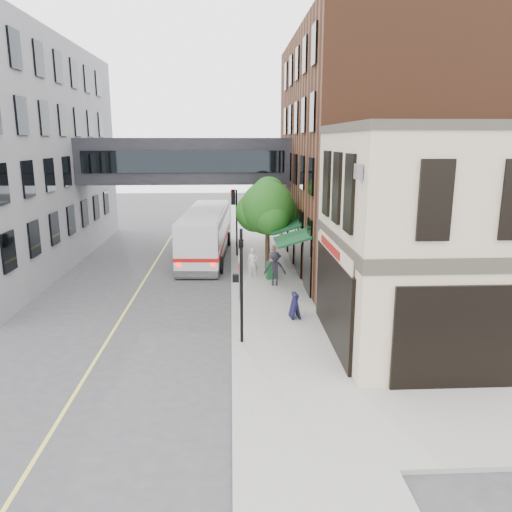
{
  "coord_description": "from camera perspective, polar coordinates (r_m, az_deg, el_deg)",
  "views": [
    {
      "loc": [
        0.04,
        -16.3,
        7.88
      ],
      "look_at": [
        1.05,
        3.78,
        3.18
      ],
      "focal_mm": 35.0,
      "sensor_mm": 36.0,
      "label": 1
    }
  ],
  "objects": [
    {
      "name": "sidewalk_main",
      "position": [
        31.35,
        0.81,
        -1.27
      ],
      "size": [
        4.0,
        60.0,
        0.15
      ],
      "primitive_type": "cube",
      "color": "gray",
      "rests_on": "ground"
    },
    {
      "name": "lane_marking",
      "position": [
        27.91,
        -13.18,
        -3.6
      ],
      "size": [
        0.12,
        40.0,
        0.01
      ],
      "primitive_type": "cube",
      "color": "#D8CC4C",
      "rests_on": "ground"
    },
    {
      "name": "newspaper_box",
      "position": [
        28.35,
        1.69,
        -1.66
      ],
      "size": [
        0.54,
        0.49,
        0.98
      ],
      "primitive_type": "cube",
      "rotation": [
        0.0,
        0.0,
        0.12
      ],
      "color": "#155D2D",
      "rests_on": "sidewalk_main"
    },
    {
      "name": "traffic_signal_far",
      "position": [
        33.61,
        -2.48,
        5.37
      ],
      "size": [
        0.53,
        0.28,
        4.5
      ],
      "color": "black",
      "rests_on": "sidewalk_main"
    },
    {
      "name": "pedestrian_b",
      "position": [
        29.0,
        2.1,
        -0.52
      ],
      "size": [
        1.04,
        0.94,
        1.76
      ],
      "primitive_type": "imported",
      "rotation": [
        0.0,
        0.0,
        0.38
      ],
      "color": "pink",
      "rests_on": "sidewalk_main"
    },
    {
      "name": "brick_building",
      "position": [
        32.85,
        15.04,
        11.16
      ],
      "size": [
        13.76,
        18.0,
        14.0
      ],
      "color": "#4C2817",
      "rests_on": "ground"
    },
    {
      "name": "ground",
      "position": [
        18.1,
        -2.78,
        -12.67
      ],
      "size": [
        120.0,
        120.0,
        0.0
      ],
      "primitive_type": "plane",
      "color": "#38383A",
      "rests_on": "ground"
    },
    {
      "name": "pedestrian_c",
      "position": [
        26.99,
        2.17,
        -1.44
      ],
      "size": [
        1.25,
        0.78,
        1.87
      ],
      "primitive_type": "imported",
      "rotation": [
        0.0,
        0.0,
        -0.07
      ],
      "color": "#212129",
      "rests_on": "sidewalk_main"
    },
    {
      "name": "sandwich_board",
      "position": [
        22.26,
        4.47,
        -5.67
      ],
      "size": [
        0.48,
        0.68,
        1.14
      ],
      "primitive_type": "cube",
      "rotation": [
        0.0,
        0.0,
        0.12
      ],
      "color": "black",
      "rests_on": "sidewalk_main"
    },
    {
      "name": "pedestrian_a",
      "position": [
        28.58,
        -0.38,
        -0.77
      ],
      "size": [
        0.66,
        0.46,
        1.71
      ],
      "primitive_type": "imported",
      "rotation": [
        0.0,
        0.0,
        -0.09
      ],
      "color": "beige",
      "rests_on": "sidewalk_main"
    },
    {
      "name": "skyway_bridge",
      "position": [
        34.46,
        -8.07,
        10.73
      ],
      "size": [
        14.0,
        3.18,
        3.0
      ],
      "color": "black",
      "rests_on": "ground"
    },
    {
      "name": "street_tree",
      "position": [
        29.86,
        1.3,
        5.51
      ],
      "size": [
        3.8,
        3.2,
        5.6
      ],
      "color": "#382619",
      "rests_on": "sidewalk_main"
    },
    {
      "name": "bus",
      "position": [
        34.15,
        -5.77,
        2.8
      ],
      "size": [
        3.34,
        11.93,
        3.18
      ],
      "color": "silver",
      "rests_on": "ground"
    },
    {
      "name": "corner_building",
      "position": [
        20.69,
        22.78,
        1.9
      ],
      "size": [
        10.19,
        8.12,
        8.45
      ],
      "color": "#C7B698",
      "rests_on": "ground"
    },
    {
      "name": "street_sign_pole",
      "position": [
        24.05,
        -1.94,
        -1.18
      ],
      "size": [
        0.08,
        0.75,
        3.0
      ],
      "color": "gray",
      "rests_on": "sidewalk_main"
    },
    {
      "name": "traffic_signal_near",
      "position": [
        18.95,
        -1.78,
        -1.84
      ],
      "size": [
        0.44,
        0.22,
        4.6
      ],
      "color": "black",
      "rests_on": "sidewalk_main"
    }
  ]
}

